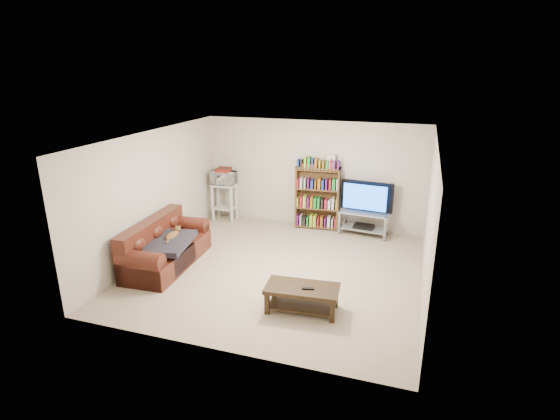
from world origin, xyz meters
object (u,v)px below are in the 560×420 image
at_px(coffee_table, 302,294).
at_px(sofa, 163,249).
at_px(tv_stand, 364,219).
at_px(bookshelf, 318,197).

bearing_deg(coffee_table, sofa, 160.73).
bearing_deg(tv_stand, coffee_table, -91.84).
bearing_deg(coffee_table, tv_stand, 77.85).
bearing_deg(sofa, tv_stand, 35.60).
bearing_deg(coffee_table, bookshelf, 95.40).
relative_size(tv_stand, bookshelf, 0.77).
xyz_separation_m(sofa, bookshelf, (2.25, 2.76, 0.42)).
height_order(coffee_table, bookshelf, bookshelf).
xyz_separation_m(tv_stand, bookshelf, (-1.07, 0.10, 0.37)).
distance_m(tv_stand, bookshelf, 1.14).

